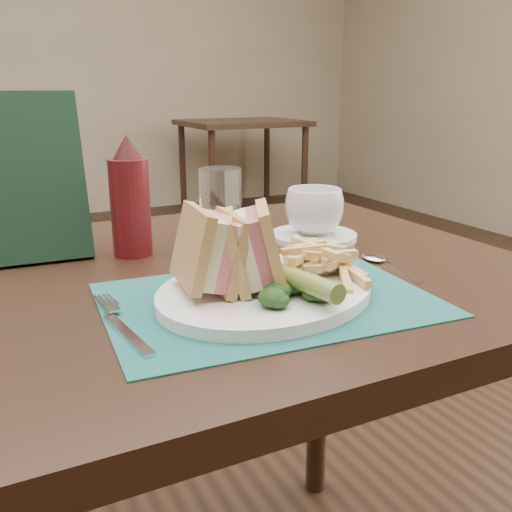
{
  "coord_description": "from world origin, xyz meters",
  "views": [
    {
      "loc": [
        -0.31,
        -1.24,
        1.0
      ],
      "look_at": [
        0.0,
        -0.61,
        0.8
      ],
      "focal_mm": 40.0,
      "sensor_mm": 36.0,
      "label": 1
    }
  ],
  "objects": [
    {
      "name": "check_presenter",
      "position": [
        -0.23,
        -0.33,
        0.87
      ],
      "size": [
        0.16,
        0.1,
        0.25
      ],
      "primitive_type": "cube",
      "rotation": [
        -0.31,
        0.0,
        -0.05
      ],
      "color": "black",
      "rests_on": "table_main"
    },
    {
      "name": "wall_back",
      "position": [
        0.0,
        3.5,
        0.0
      ],
      "size": [
        6.0,
        0.0,
        6.0
      ],
      "primitive_type": "plane",
      "rotation": [
        1.57,
        0.0,
        0.0
      ],
      "color": "tan",
      "rests_on": "ground"
    },
    {
      "name": "spoon",
      "position": [
        0.22,
        -0.62,
        0.76
      ],
      "size": [
        0.08,
        0.15,
        0.01
      ],
      "primitive_type": null,
      "rotation": [
        0.0,
        0.0,
        -0.29
      ],
      "color": "silver",
      "rests_on": "table_main"
    },
    {
      "name": "fries_pile",
      "position": [
        0.07,
        -0.63,
        0.79
      ],
      "size": [
        0.18,
        0.2,
        0.05
      ],
      "primitive_type": null,
      "color": "tan",
      "rests_on": "plate"
    },
    {
      "name": "kale_garnish",
      "position": [
        0.01,
        -0.7,
        0.78
      ],
      "size": [
        0.11,
        0.08,
        0.03
      ],
      "primitive_type": null,
      "color": "black",
      "rests_on": "plate"
    },
    {
      "name": "placemat",
      "position": [
        -0.0,
        -0.65,
        0.75
      ],
      "size": [
        0.42,
        0.31,
        0.0
      ],
      "primitive_type": "cube",
      "rotation": [
        0.0,
        0.0,
        -0.08
      ],
      "color": "#1A534E",
      "rests_on": "table_main"
    },
    {
      "name": "drinking_glass",
      "position": [
        0.04,
        -0.4,
        0.81
      ],
      "size": [
        0.09,
        0.09,
        0.13
      ],
      "primitive_type": "cylinder",
      "rotation": [
        0.0,
        0.0,
        0.29
      ],
      "color": "white",
      "rests_on": "table_main"
    },
    {
      "name": "table_bg_right",
      "position": [
        1.65,
        2.89,
        0.38
      ],
      "size": [
        0.9,
        0.75,
        0.75
      ],
      "primitive_type": null,
      "color": "black",
      "rests_on": "ground"
    },
    {
      "name": "saucer",
      "position": [
        0.21,
        -0.42,
        0.76
      ],
      "size": [
        0.19,
        0.19,
        0.01
      ],
      "primitive_type": "cylinder",
      "rotation": [
        0.0,
        0.0,
        -0.37
      ],
      "color": "white",
      "rests_on": "table_main"
    },
    {
      "name": "table_main",
      "position": [
        0.0,
        -0.5,
        0.38
      ],
      "size": [
        0.9,
        0.75,
        0.75
      ],
      "primitive_type": null,
      "color": "black",
      "rests_on": "ground"
    },
    {
      "name": "ketchup_bottle",
      "position": [
        -0.1,
        -0.38,
        0.84
      ],
      "size": [
        0.07,
        0.07,
        0.19
      ],
      "primitive_type": null,
      "rotation": [
        0.0,
        0.0,
        0.09
      ],
      "color": "#4F0D12",
      "rests_on": "table_main"
    },
    {
      "name": "plate",
      "position": [
        0.0,
        -0.64,
        0.76
      ],
      "size": [
        0.37,
        0.33,
        0.01
      ],
      "primitive_type": null,
      "rotation": [
        0.0,
        0.0,
        0.38
      ],
      "color": "white",
      "rests_on": "placemat"
    },
    {
      "name": "fork",
      "position": [
        -0.19,
        -0.65,
        0.76
      ],
      "size": [
        0.05,
        0.17,
        0.01
      ],
      "primitive_type": null,
      "rotation": [
        0.0,
        0.0,
        0.11
      ],
      "color": "silver",
      "rests_on": "placemat"
    },
    {
      "name": "sandwich_half_b",
      "position": [
        -0.04,
        -0.63,
        0.82
      ],
      "size": [
        0.11,
        0.12,
        0.1
      ],
      "primitive_type": null,
      "rotation": [
        0.0,
        -0.24,
        -0.43
      ],
      "color": "tan",
      "rests_on": "plate"
    },
    {
      "name": "sandwich_half_a",
      "position": [
        -0.09,
        -0.62,
        0.82
      ],
      "size": [
        0.09,
        0.11,
        0.1
      ],
      "primitive_type": null,
      "rotation": [
        0.0,
        0.24,
        -0.09
      ],
      "color": "tan",
      "rests_on": "plate"
    },
    {
      "name": "coffee_cup",
      "position": [
        0.21,
        -0.42,
        0.8
      ],
      "size": [
        0.13,
        0.13,
        0.08
      ],
      "primitive_type": "imported",
      "rotation": [
        0.0,
        0.0,
        0.42
      ],
      "color": "white",
      "rests_on": "saucer"
    },
    {
      "name": "floor",
      "position": [
        0.0,
        0.0,
        0.0
      ],
      "size": [
        7.0,
        7.0,
        0.0
      ],
      "primitive_type": "plane",
      "color": "black",
      "rests_on": "ground"
    },
    {
      "name": "pickle_spear",
      "position": [
        0.02,
        -0.7,
        0.79
      ],
      "size": [
        0.04,
        0.12,
        0.03
      ],
      "primitive_type": "cylinder",
      "rotation": [
        1.54,
        0.0,
        0.12
      ],
      "color": "#5C732B",
      "rests_on": "plate"
    }
  ]
}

